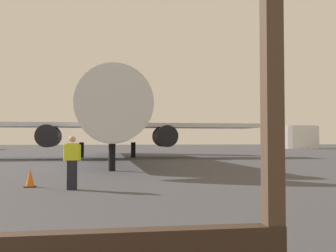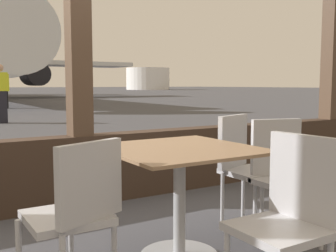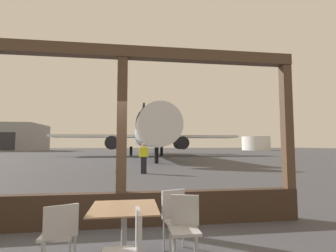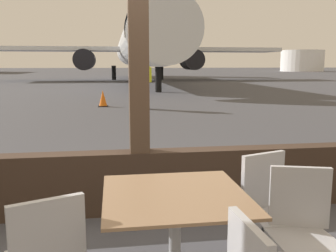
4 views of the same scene
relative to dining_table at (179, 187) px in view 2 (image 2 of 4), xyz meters
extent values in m
cube|color=#38281E|center=(-0.12, 1.55, -0.15)|extent=(7.51, 0.24, 0.67)
cube|color=#4C3828|center=(-0.12, 1.55, 1.23)|extent=(0.20, 0.20, 3.43)
cube|color=#4C3828|center=(3.54, 1.55, 1.23)|extent=(0.20, 0.20, 3.43)
cube|color=#8C6B4C|center=(0.00, 0.00, 0.25)|extent=(0.93, 0.93, 0.02)
cylinder|color=#9EA0A5|center=(0.00, 0.00, -0.12)|extent=(0.08, 0.08, 0.73)
cube|color=#B2B2B7|center=(0.81, -0.19, -0.03)|extent=(0.40, 0.40, 0.04)
cube|color=#B2B2B7|center=(0.86, -0.01, 0.20)|extent=(0.40, 0.15, 0.43)
cylinder|color=#B2B2B7|center=(0.93, -0.40, -0.26)|extent=(0.03, 0.03, 0.45)
cylinder|color=#B2B2B7|center=(0.60, -0.30, -0.26)|extent=(0.03, 0.03, 0.45)
cylinder|color=#B2B2B7|center=(1.02, -0.07, -0.26)|extent=(0.03, 0.03, 0.45)
cylinder|color=#B2B2B7|center=(0.70, 0.03, -0.26)|extent=(0.03, 0.03, 0.45)
cube|color=#B2B2B7|center=(-0.81, -0.19, -0.01)|extent=(0.40, 0.40, 0.04)
cube|color=#B2B2B7|center=(-0.74, -0.35, 0.20)|extent=(0.38, 0.19, 0.39)
cylinder|color=#B2B2B7|center=(-0.72, 0.04, -0.25)|extent=(0.03, 0.03, 0.47)
cube|color=#B2B2B7|center=(0.81, 0.19, -0.03)|extent=(0.40, 0.40, 0.04)
cube|color=#B2B2B7|center=(0.75, 0.35, 0.21)|extent=(0.39, 0.17, 0.43)
cylinder|color=#B2B2B7|center=(1.03, 0.08, -0.25)|extent=(0.03, 0.03, 0.46)
cylinder|color=#B2B2B7|center=(0.71, -0.03, -0.25)|extent=(0.03, 0.03, 0.46)
cylinder|color=#B2B2B7|center=(0.92, 0.40, -0.25)|extent=(0.03, 0.03, 0.46)
cylinder|color=#B2B2B7|center=(0.60, 0.29, -0.25)|extent=(0.03, 0.03, 0.46)
cube|color=#B2B2B7|center=(0.00, -0.86, -0.02)|extent=(0.40, 0.40, 0.04)
cube|color=#B2B2B7|center=(0.18, -0.85, 0.21)|extent=(0.06, 0.40, 0.43)
cone|color=silver|center=(2.19, 16.40, 2.79)|extent=(3.51, 2.60, 3.51)
cylinder|color=black|center=(2.19, 18.30, 2.94)|extent=(3.77, 0.90, 3.77)
cube|color=silver|center=(9.59, 34.68, 2.49)|extent=(12.96, 4.20, 0.36)
cylinder|color=black|center=(7.23, 33.28, 1.49)|extent=(1.90, 3.20, 1.90)
cylinder|color=black|center=(2.19, 18.60, 0.23)|extent=(0.36, 0.36, 1.42)
cube|color=black|center=(0.72, 10.76, -0.01)|extent=(0.32, 0.20, 0.95)
cube|color=yellow|center=(0.72, 10.76, 0.74)|extent=(0.40, 0.22, 0.55)
sphere|color=tan|center=(0.72, 10.76, 1.15)|extent=(0.22, 0.22, 0.22)
cylinder|color=yellow|center=(0.95, 10.85, 0.72)|extent=(0.09, 0.09, 0.52)
cylinder|color=white|center=(39.69, 72.72, 1.74)|extent=(8.87, 8.87, 4.44)
camera|label=1|loc=(1.68, -2.68, 1.11)|focal=43.30mm
camera|label=2|loc=(-1.44, -2.21, 0.67)|focal=44.13mm
camera|label=3|loc=(0.11, -3.60, 1.12)|focal=26.62mm
camera|label=4|loc=(-0.39, -2.27, 1.10)|focal=39.68mm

